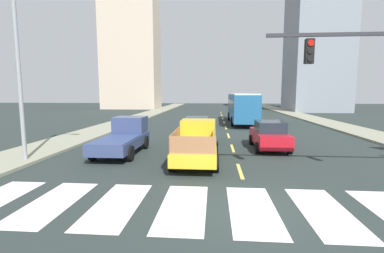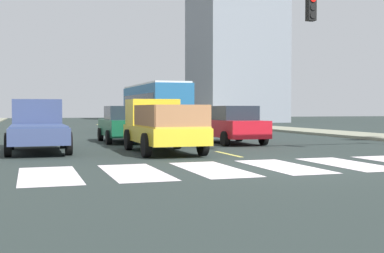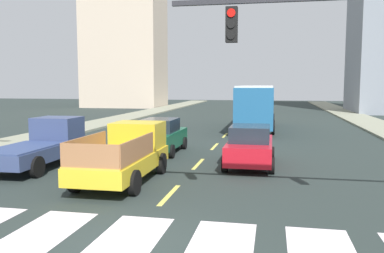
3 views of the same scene
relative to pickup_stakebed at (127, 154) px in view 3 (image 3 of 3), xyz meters
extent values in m
plane|color=#26302E|center=(2.02, -5.72, -0.94)|extent=(160.00, 160.00, 0.00)
cube|color=gray|center=(-9.45, 12.28, -0.86)|extent=(3.30, 110.00, 0.15)
cube|color=silver|center=(-0.05, -5.72, -0.93)|extent=(1.39, 3.62, 0.01)
cube|color=silver|center=(2.02, -5.72, -0.93)|extent=(1.39, 3.62, 0.01)
cube|color=silver|center=(4.09, -5.72, -0.93)|extent=(1.39, 3.62, 0.01)
cube|color=#D6CA55|center=(2.02, -1.72, -0.93)|extent=(0.16, 2.40, 0.01)
cube|color=#D6CA55|center=(2.02, 3.28, -0.93)|extent=(0.16, 2.40, 0.01)
cube|color=#D6CA55|center=(2.02, 8.28, -0.93)|extent=(0.16, 2.40, 0.01)
cube|color=#D6CA55|center=(2.02, 13.28, -0.93)|extent=(0.16, 2.40, 0.01)
cube|color=#D6CA55|center=(2.02, 18.28, -0.93)|extent=(0.16, 2.40, 0.01)
cube|color=#D6CA55|center=(2.02, 23.28, -0.93)|extent=(0.16, 2.40, 0.01)
cube|color=#D6CA55|center=(2.02, 28.28, -0.93)|extent=(0.16, 2.40, 0.01)
cube|color=#D6CA55|center=(2.02, 33.28, -0.93)|extent=(0.16, 2.40, 0.01)
cube|color=gold|center=(0.00, -0.44, -0.26)|extent=(1.96, 5.20, 0.56)
cube|color=gold|center=(0.00, 1.26, 0.52)|extent=(1.84, 1.60, 1.00)
cube|color=#19232D|center=(0.00, 1.70, 0.70)|extent=(1.72, 0.08, 0.56)
cube|color=gold|center=(0.00, -1.39, 0.05)|extent=(1.84, 3.30, 0.06)
cylinder|color=black|center=(-0.98, 1.12, -0.54)|extent=(0.22, 0.80, 0.80)
cylinder|color=black|center=(0.98, 1.12, -0.54)|extent=(0.22, 0.80, 0.80)
cylinder|color=black|center=(-0.98, -2.00, -0.54)|extent=(0.22, 0.80, 0.80)
cylinder|color=black|center=(0.98, -2.00, -0.54)|extent=(0.22, 0.80, 0.80)
cube|color=#94643E|center=(-0.90, -1.39, 0.43)|extent=(0.06, 3.17, 0.70)
cube|color=#94643E|center=(0.90, -1.39, 0.43)|extent=(0.06, 3.17, 0.70)
cube|color=#94643E|center=(0.00, -2.97, 0.43)|extent=(1.80, 0.06, 0.70)
cube|color=navy|center=(-4.31, 1.14, -0.26)|extent=(1.96, 5.20, 0.56)
cube|color=navy|center=(-4.31, 2.84, 0.52)|extent=(1.84, 1.60, 1.00)
cube|color=#19232D|center=(-4.31, 3.28, 0.70)|extent=(1.72, 0.08, 0.56)
cube|color=navy|center=(-4.31, 0.19, 0.05)|extent=(1.84, 3.30, 0.06)
cylinder|color=black|center=(-5.29, 2.70, -0.54)|extent=(0.22, 0.80, 0.80)
cylinder|color=black|center=(-3.33, 2.70, -0.54)|extent=(0.22, 0.80, 0.80)
cylinder|color=black|center=(-3.33, -0.42, -0.54)|extent=(0.22, 0.80, 0.80)
cube|color=#215E90|center=(3.94, 17.18, 0.91)|extent=(2.50, 10.80, 2.70)
cube|color=#19232D|center=(3.94, 17.18, 1.26)|extent=(2.52, 9.94, 0.80)
cube|color=silver|center=(3.94, 17.18, 2.32)|extent=(2.40, 10.37, 0.12)
cylinder|color=black|center=(2.69, 20.52, -0.44)|extent=(0.22, 1.00, 1.00)
cylinder|color=black|center=(5.19, 20.52, -0.44)|extent=(0.22, 1.00, 1.00)
cylinder|color=black|center=(2.69, 14.21, -0.44)|extent=(0.22, 1.00, 1.00)
cylinder|color=black|center=(5.19, 14.21, -0.44)|extent=(0.22, 1.00, 1.00)
cube|color=#125336|center=(-0.35, 5.73, -0.24)|extent=(1.80, 4.40, 0.76)
cube|color=#1E2833|center=(-0.35, 5.58, 0.46)|extent=(1.58, 2.11, 0.64)
cylinder|color=black|center=(-1.25, 7.10, -0.62)|extent=(0.22, 0.64, 0.64)
cylinder|color=black|center=(0.55, 7.10, -0.62)|extent=(0.22, 0.64, 0.64)
cylinder|color=black|center=(-1.25, 4.37, -0.62)|extent=(0.22, 0.64, 0.64)
cylinder|color=black|center=(0.55, 4.37, -0.62)|extent=(0.22, 0.64, 0.64)
cube|color=red|center=(4.23, 3.25, -0.24)|extent=(1.80, 4.40, 0.76)
cube|color=#1E2833|center=(4.23, 3.10, 0.46)|extent=(1.58, 2.11, 0.64)
cylinder|color=black|center=(3.33, 4.62, -0.62)|extent=(0.22, 0.64, 0.64)
cylinder|color=black|center=(5.13, 4.62, -0.62)|extent=(0.22, 0.64, 0.64)
cylinder|color=black|center=(3.33, 1.89, -0.62)|extent=(0.22, 0.64, 0.64)
cylinder|color=black|center=(5.13, 1.89, -0.62)|extent=(0.22, 0.64, 0.64)
cube|color=black|center=(4.10, -3.66, 3.91)|extent=(0.28, 0.24, 0.84)
cylinder|color=red|center=(4.10, -3.79, 4.17)|extent=(0.20, 0.04, 0.20)
cylinder|color=black|center=(4.10, -3.79, 3.91)|extent=(0.20, 0.04, 0.20)
cylinder|color=black|center=(4.10, -3.79, 3.65)|extent=(0.20, 0.04, 0.20)
camera|label=1|loc=(0.85, -13.63, 2.51)|focal=25.66mm
camera|label=2|loc=(-4.62, -18.22, 0.65)|focal=47.55mm
camera|label=3|loc=(5.10, -13.62, 2.48)|focal=37.85mm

